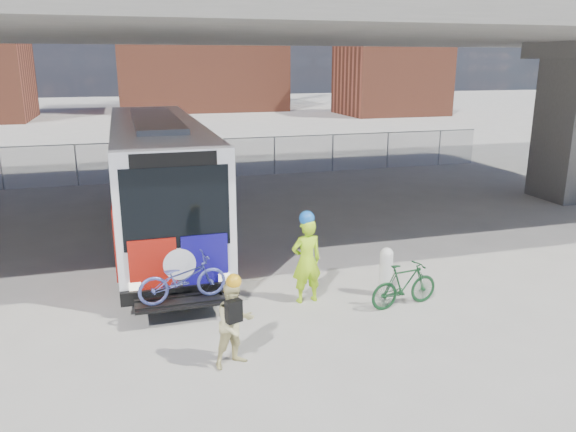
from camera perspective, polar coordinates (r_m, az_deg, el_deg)
name	(u,v)px	position (r m, az deg, el deg)	size (l,w,h in m)	color
ground	(247,265)	(15.19, -4.14, -5.02)	(160.00, 160.00, 0.00)	#9E9991
bus	(158,168)	(17.88, -13.12, 4.75)	(2.67, 13.01, 3.69)	silver
overpass	(215,19)	(18.21, -7.44, 19.24)	(40.00, 16.00, 7.95)	#605E59
chainlink_fence	(191,149)	(26.38, -9.87, 6.75)	(30.00, 0.06, 30.00)	gray
brick_buildings	(158,60)	(62.29, -13.04, 15.15)	(54.00, 22.00, 12.00)	brown
bollard	(386,270)	(13.26, 9.92, -5.42)	(0.31, 0.31, 1.17)	silver
cyclist_hivis	(307,259)	(12.61, 1.89, -4.35)	(0.75, 0.53, 2.14)	#B5F71A
cyclist_tan	(235,323)	(10.16, -5.44, -10.75)	(0.93, 0.82, 1.75)	beige
bike_parked	(404,285)	(12.80, 11.74, -6.88)	(0.48, 1.69, 1.02)	#133D1D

